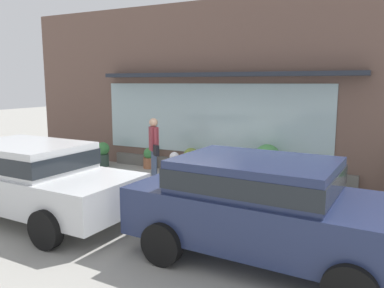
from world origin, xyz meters
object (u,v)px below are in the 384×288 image
object	(u,v)px
fire_hydrant	(174,171)
parked_car_navy	(264,203)
pedestrian_with_handbag	(154,145)
potted_plant_near_hydrant	(103,153)
potted_plant_low_front	(231,164)
parked_car_silver	(31,175)
potted_plant_window_right	(340,184)
potted_plant_doorstep	(150,158)
potted_plant_window_left	(191,160)
potted_plant_corner_tall	(267,161)

from	to	relation	value
fire_hydrant	parked_car_navy	xyz separation A→B (m)	(3.14, -2.89, 0.43)
pedestrian_with_handbag	potted_plant_near_hydrant	xyz separation A→B (m)	(-2.51, 0.91, -0.59)
potted_plant_low_front	potted_plant_near_hydrant	size ratio (longest dim) A/B	1.09
fire_hydrant	parked_car_silver	xyz separation A→B (m)	(-1.50, -3.13, 0.40)
pedestrian_with_handbag	potted_plant_low_front	distance (m)	2.25
potted_plant_window_right	potted_plant_near_hydrant	bearing A→B (deg)	-179.36
fire_hydrant	potted_plant_window_right	xyz separation A→B (m)	(3.85, 1.37, -0.23)
fire_hydrant	potted_plant_low_front	xyz separation A→B (m)	(0.92, 1.66, -0.06)
potted_plant_doorstep	parked_car_silver	bearing A→B (deg)	-85.77
parked_car_silver	potted_plant_near_hydrant	bearing A→B (deg)	115.31
parked_car_navy	potted_plant_doorstep	distance (m)	6.83
potted_plant_near_hydrant	potted_plant_low_front	bearing A→B (deg)	4.87
potted_plant_low_front	potted_plant_window_left	size ratio (longest dim) A/B	1.11
pedestrian_with_handbag	parked_car_silver	world-z (taller)	pedestrian_with_handbag
potted_plant_doorstep	potted_plant_near_hydrant	bearing A→B (deg)	-163.33
fire_hydrant	pedestrian_with_handbag	size ratio (longest dim) A/B	0.55
potted_plant_window_right	potted_plant_low_front	size ratio (longest dim) A/B	0.54
fire_hydrant	potted_plant_low_front	distance (m)	1.90
potted_plant_low_front	potted_plant_window_left	distance (m)	1.27
potted_plant_corner_tall	potted_plant_window_right	bearing A→B (deg)	-5.88
parked_car_silver	potted_plant_window_right	bearing A→B (deg)	42.72
fire_hydrant	potted_plant_near_hydrant	world-z (taller)	fire_hydrant
parked_car_navy	potted_plant_corner_tall	world-z (taller)	parked_car_navy
potted_plant_window_right	potted_plant_doorstep	bearing A→B (deg)	176.34
fire_hydrant	parked_car_silver	distance (m)	3.49
parked_car_silver	fire_hydrant	bearing A→B (deg)	67.04
fire_hydrant	potted_plant_doorstep	world-z (taller)	fire_hydrant
pedestrian_with_handbag	parked_car_silver	size ratio (longest dim) A/B	0.39
potted_plant_corner_tall	parked_car_navy	bearing A→B (deg)	-75.30
potted_plant_corner_tall	potted_plant_window_right	xyz separation A→B (m)	(1.88, -0.19, -0.36)
parked_car_silver	potted_plant_window_left	distance (m)	4.95
parked_car_silver	potted_plant_window_right	xyz separation A→B (m)	(5.35, 4.50, -0.63)
potted_plant_corner_tall	parked_car_silver	bearing A→B (deg)	-126.44
fire_hydrant	parked_car_navy	distance (m)	4.29
potted_plant_window_right	potted_plant_near_hydrant	xyz separation A→B (m)	(-7.19, -0.08, 0.18)
potted_plant_window_right	potted_plant_window_left	bearing A→B (deg)	176.03
potted_plant_doorstep	potted_plant_near_hydrant	distance (m)	1.55
parked_car_silver	parked_car_navy	bearing A→B (deg)	5.55
pedestrian_with_handbag	potted_plant_window_left	xyz separation A→B (m)	(0.49, 1.28, -0.60)
potted_plant_window_right	potted_plant_doorstep	xyz separation A→B (m)	(-5.71, 0.37, 0.08)
fire_hydrant	parked_car_silver	world-z (taller)	parked_car_silver
parked_car_navy	potted_plant_corner_tall	size ratio (longest dim) A/B	4.06
pedestrian_with_handbag	potted_plant_near_hydrant	world-z (taller)	pedestrian_with_handbag
parked_car_navy	potted_plant_near_hydrant	world-z (taller)	parked_car_navy
potted_plant_low_front	potted_plant_near_hydrant	bearing A→B (deg)	-175.13
potted_plant_window_right	potted_plant_low_front	xyz separation A→B (m)	(-2.93, 0.28, 0.17)
potted_plant_corner_tall	potted_plant_low_front	xyz separation A→B (m)	(-1.05, 0.09, -0.19)
potted_plant_doorstep	potted_plant_window_left	size ratio (longest dim) A/B	0.85
fire_hydrant	potted_plant_window_left	distance (m)	1.70
pedestrian_with_handbag	potted_plant_doorstep	world-z (taller)	pedestrian_with_handbag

